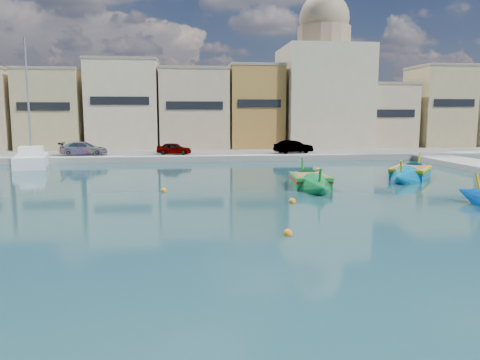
{
  "coord_description": "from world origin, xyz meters",
  "views": [
    {
      "loc": [
        -6.76,
        -16.84,
        4.69
      ],
      "look_at": [
        -4.12,
        6.0,
        1.4
      ],
      "focal_mm": 35.0,
      "sensor_mm": 36.0,
      "label": 1
    }
  ],
  "objects_px": {
    "luzzu_green": "(310,182)",
    "yacht_north": "(33,159)",
    "church_block": "(323,83)",
    "luzzu_cyan_mid": "(410,174)"
  },
  "relations": [
    {
      "from": "church_block",
      "to": "yacht_north",
      "type": "relative_size",
      "value": 1.59
    },
    {
      "from": "luzzu_cyan_mid",
      "to": "luzzu_green",
      "type": "bearing_deg",
      "value": -159.17
    },
    {
      "from": "luzzu_cyan_mid",
      "to": "luzzu_green",
      "type": "distance_m",
      "value": 8.97
    },
    {
      "from": "yacht_north",
      "to": "luzzu_green",
      "type": "bearing_deg",
      "value": -35.58
    },
    {
      "from": "luzzu_green",
      "to": "yacht_north",
      "type": "bearing_deg",
      "value": 144.42
    },
    {
      "from": "luzzu_cyan_mid",
      "to": "luzzu_green",
      "type": "relative_size",
      "value": 1.03
    },
    {
      "from": "luzzu_cyan_mid",
      "to": "yacht_north",
      "type": "distance_m",
      "value": 32.74
    },
    {
      "from": "luzzu_cyan_mid",
      "to": "yacht_north",
      "type": "bearing_deg",
      "value": 157.61
    },
    {
      "from": "luzzu_cyan_mid",
      "to": "luzzu_green",
      "type": "xyz_separation_m",
      "value": [
        -8.38,
        -3.19,
        -0.01
      ]
    },
    {
      "from": "church_block",
      "to": "luzzu_cyan_mid",
      "type": "xyz_separation_m",
      "value": [
        -0.48,
        -24.62,
        -8.11
      ]
    }
  ]
}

